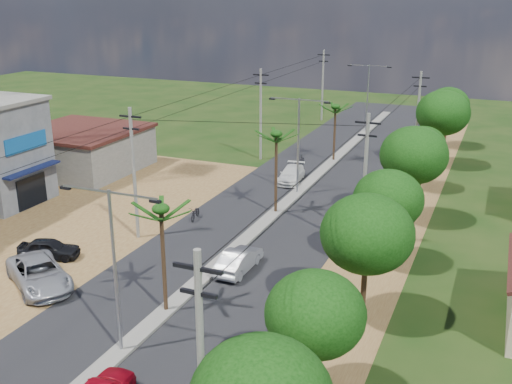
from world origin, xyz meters
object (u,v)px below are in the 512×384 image
at_px(car_silver_mid, 239,261).
at_px(car_white_far, 291,175).
at_px(car_parked_dark, 49,249).
at_px(car_parked_silver, 39,274).

xyz_separation_m(car_silver_mid, car_white_far, (-3.10, 18.11, -0.03)).
height_order(car_silver_mid, car_parked_dark, car_silver_mid).
xyz_separation_m(car_silver_mid, car_parked_silver, (-9.58, -6.25, 0.10)).
height_order(car_white_far, car_parked_dark, car_white_far).
distance_m(car_silver_mid, car_parked_dark, 12.11).
xyz_separation_m(car_parked_silver, car_parked_dark, (-2.15, 3.25, -0.15)).
relative_size(car_white_far, car_parked_silver, 0.80).
bearing_deg(car_parked_dark, car_white_far, -42.77).
xyz_separation_m(car_white_far, car_parked_dark, (-8.63, -21.11, -0.02)).
xyz_separation_m(car_silver_mid, car_parked_dark, (-11.73, -3.00, -0.05)).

